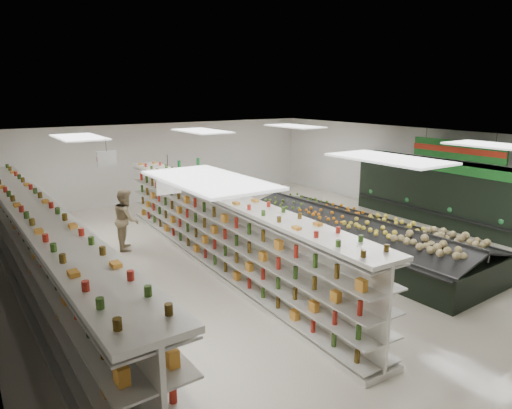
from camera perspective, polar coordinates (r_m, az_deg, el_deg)
floor at (r=13.03m, az=1.71°, el=-6.04°), size 16.00×16.00×0.00m
ceiling at (r=12.31m, az=1.82°, el=8.10°), size 14.00×16.00×0.02m
wall_back at (r=19.53m, az=-12.05°, el=5.20°), size 14.00×0.02×3.20m
wall_right at (r=17.52m, az=20.79°, el=3.64°), size 0.02×16.00×3.20m
produce_wall_case at (r=16.38m, az=23.95°, el=1.41°), size 0.93×8.00×2.20m
aisle_sign_near at (r=8.79m, az=-10.89°, el=2.59°), size 0.52×0.06×0.75m
aisle_sign_far at (r=12.53m, az=-18.14°, el=5.46°), size 0.52×0.06×0.75m
hortifruti_banner at (r=15.93m, az=23.89°, el=6.25°), size 0.12×3.20×0.95m
gondola_left at (r=10.60m, az=-25.31°, el=-6.46°), size 1.27×12.52×2.17m
gondola_center at (r=11.81m, az=-4.74°, el=-3.52°), size 1.28×11.52×1.99m
produce_island at (r=13.18m, az=12.40°, el=-3.77°), size 3.03×7.68×1.13m
soda_endcap at (r=18.53m, az=-8.95°, el=2.47°), size 1.53×1.23×1.71m
shopper_main at (r=10.26m, az=5.60°, el=-7.05°), size 0.58×0.38×1.56m
shopper_background at (r=13.62m, az=-15.90°, el=-1.78°), size 0.79×0.99×1.77m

